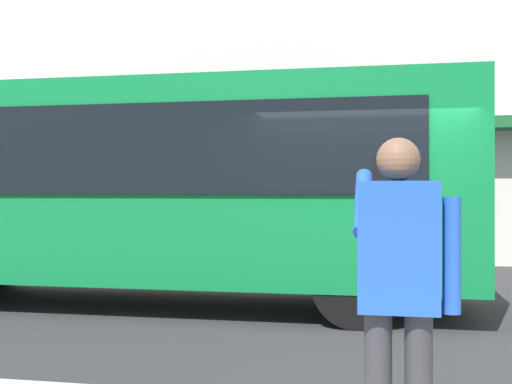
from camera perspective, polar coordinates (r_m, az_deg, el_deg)
ground_plane at (r=8.07m, az=9.76°, el=-11.26°), size 60.00×60.00×0.00m
red_bus at (r=9.19m, az=-10.02°, el=0.67°), size 9.05×2.54×3.08m
pedestrian_photographer at (r=3.35m, az=12.61°, el=-7.46°), size 0.53×0.52×1.70m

